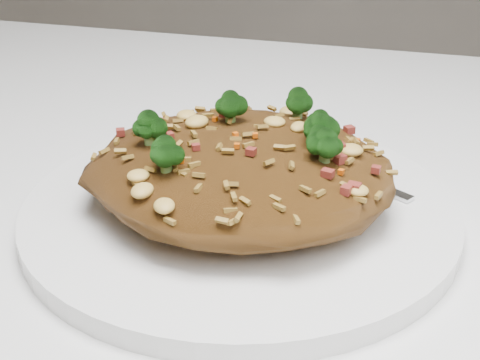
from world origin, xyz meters
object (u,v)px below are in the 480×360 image
at_px(plate, 240,209).
at_px(fork, 326,165).
at_px(fried_rice, 241,159).
at_px(dining_table, 205,280).

relative_size(plate, fork, 1.96).
xyz_separation_m(fried_rice, fork, (0.05, 0.07, -0.03)).
bearing_deg(fork, plate, -95.06).
height_order(dining_table, fork, fork).
xyz_separation_m(dining_table, plate, (0.04, -0.05, 0.10)).
xyz_separation_m(plate, fried_rice, (0.00, 0.00, 0.04)).
bearing_deg(plate, fork, 54.44).
height_order(dining_table, plate, plate).
bearing_deg(fried_rice, dining_table, 133.59).
relative_size(plate, fried_rice, 1.43).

